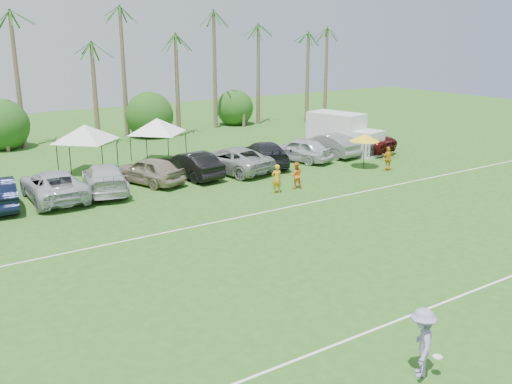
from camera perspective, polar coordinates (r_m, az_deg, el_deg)
ground at (r=19.35m, az=20.56°, el=-13.50°), size 120.00×120.00×0.00m
field_lines at (r=24.27m, az=5.15°, el=-6.40°), size 80.00×12.10×0.01m
palm_tree_4 at (r=48.52m, az=-22.13°, el=12.70°), size 2.40×2.40×8.90m
palm_tree_5 at (r=49.50m, az=-17.59°, el=14.17°), size 2.40×2.40×9.90m
palm_tree_6 at (r=50.79m, az=-13.21°, el=15.47°), size 2.40×2.40×10.90m
palm_tree_7 at (r=52.36m, az=-9.01°, el=16.61°), size 2.40×2.40×11.90m
palm_tree_8 at (r=54.69m, az=-4.00°, el=14.01°), size 2.40×2.40×8.90m
palm_tree_9 at (r=57.33m, az=0.47°, el=15.00°), size 2.40×2.40×9.90m
palm_tree_10 at (r=60.28m, az=4.56°, el=15.81°), size 2.40×2.40×10.90m
palm_tree_11 at (r=62.83m, az=7.57°, el=16.50°), size 2.40×2.40×11.90m
bush_tree_1 at (r=49.64m, az=-23.96°, el=5.93°), size 4.00×4.00×4.00m
bush_tree_2 at (r=52.97m, az=-11.06°, el=7.53°), size 4.00×4.00×4.00m
bush_tree_3 at (r=57.54m, az=-1.77°, el=8.45°), size 4.00×4.00×4.00m
sideline_player_a at (r=33.26m, az=2.07°, el=1.34°), size 0.68×0.51×1.70m
sideline_player_b at (r=34.33m, az=4.01°, el=1.68°), size 0.96×0.87×1.59m
sideline_player_c at (r=39.57m, az=13.08°, el=3.25°), size 1.04×0.60×1.66m
box_truck at (r=44.97m, az=8.79°, el=5.97°), size 3.57×6.24×3.03m
canopy_tent_left at (r=39.06m, az=-16.78°, el=6.47°), size 4.71×4.71×3.81m
canopy_tent_right at (r=41.38m, az=-9.91°, el=7.28°), size 4.59×4.59×3.72m
market_umbrella at (r=39.85m, az=10.82°, el=5.37°), size 2.13×2.13×2.37m
frisbee_player at (r=16.64m, az=16.25°, el=-14.24°), size 1.43×1.42×1.98m
parked_car_2 at (r=33.79m, az=-19.61°, el=0.64°), size 2.99×6.18×1.69m
parked_car_3 at (r=34.53m, az=-14.90°, el=1.35°), size 3.71×6.24×1.69m
parked_car_4 at (r=35.86m, az=-10.69°, el=2.14°), size 3.61×5.36×1.69m
parked_car_5 at (r=37.01m, az=-6.48°, el=2.73°), size 2.35×5.31×1.69m
parked_car_6 at (r=38.28m, az=-2.49°, el=3.26°), size 4.07×6.56×1.69m
parked_car_7 at (r=40.15m, az=0.81°, el=3.86°), size 3.96×6.28×1.69m
parked_car_8 at (r=41.62m, az=4.37°, el=4.25°), size 3.57×5.36×1.69m
parked_car_9 at (r=43.69m, az=7.15°, el=4.72°), size 2.53×5.35×1.69m
parked_car_10 at (r=45.61m, az=9.99°, el=5.07°), size 4.04×6.56×1.69m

